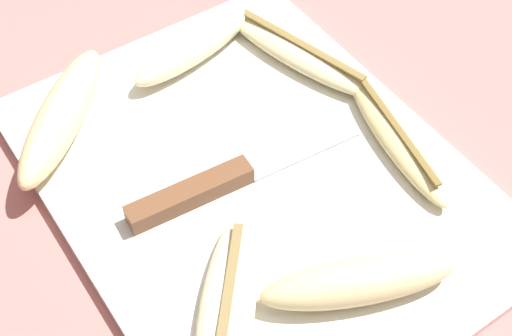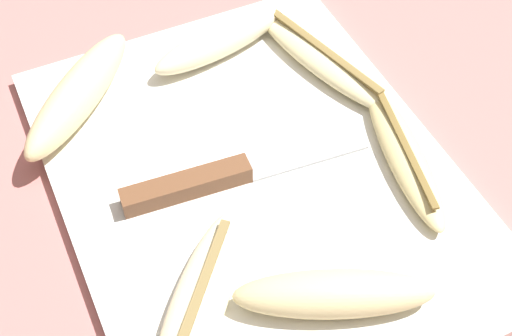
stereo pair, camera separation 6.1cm
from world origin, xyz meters
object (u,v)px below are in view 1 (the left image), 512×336
at_px(banana_ripe_center, 62,115).
at_px(banana_pale_long, 227,309).
at_px(banana_bright_far, 195,45).
at_px(knife, 208,187).
at_px(banana_spotted_left, 397,137).
at_px(banana_mellow_near, 359,280).
at_px(banana_soft_right, 301,52).

height_order(banana_ripe_center, banana_pale_long, banana_ripe_center).
bearing_deg(banana_bright_far, banana_pale_long, -26.50).
distance_m(banana_ripe_center, banana_pale_long, 0.24).
relative_size(knife, banana_ripe_center, 1.49).
xyz_separation_m(knife, banana_bright_far, (-0.15, 0.08, 0.01)).
relative_size(knife, banana_spotted_left, 1.31).
bearing_deg(banana_mellow_near, banana_spotted_left, 127.99).
relative_size(banana_ripe_center, banana_spotted_left, 0.88).
relative_size(banana_ripe_center, banana_soft_right, 0.77).
relative_size(knife, banana_bright_far, 1.44).
bearing_deg(knife, banana_pale_long, -20.33).
distance_m(banana_bright_far, banana_spotted_left, 0.22).
bearing_deg(banana_bright_far, knife, -27.57).
height_order(banana_bright_far, banana_soft_right, banana_bright_far).
bearing_deg(banana_soft_right, banana_ripe_center, -100.99).
height_order(banana_bright_far, banana_mellow_near, same).
bearing_deg(banana_pale_long, banana_ripe_center, -174.98).
height_order(banana_ripe_center, banana_soft_right, banana_ripe_center).
bearing_deg(banana_bright_far, banana_mellow_near, -6.58).
bearing_deg(banana_soft_right, banana_bright_far, -126.46).
relative_size(banana_pale_long, banana_mellow_near, 1.02).
relative_size(banana_bright_far, banana_pale_long, 0.98).
height_order(banana_ripe_center, banana_spotted_left, banana_ripe_center).
xyz_separation_m(knife, banana_spotted_left, (0.05, 0.17, 0.00)).
xyz_separation_m(banana_ripe_center, banana_bright_far, (-0.02, 0.15, -0.00)).
distance_m(knife, banana_pale_long, 0.12).
bearing_deg(banana_mellow_near, banana_ripe_center, -157.56).
distance_m(banana_pale_long, banana_mellow_near, 0.10).
bearing_deg(banana_spotted_left, banana_soft_right, -177.75).
distance_m(banana_ripe_center, banana_mellow_near, 0.30).
height_order(knife, banana_pale_long, banana_pale_long).
height_order(banana_pale_long, banana_spotted_left, banana_pale_long).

